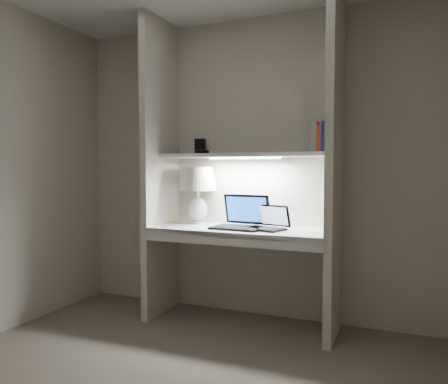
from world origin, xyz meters
The scene contains 17 objects.
back_wall centered at (0.00, 1.50, 1.25)m, with size 3.20×0.01×2.50m, color beige.
alcove_panel_left centered at (-0.73, 1.23, 1.25)m, with size 0.06×0.55×2.50m, color beige.
alcove_panel_right centered at (0.73, 1.23, 1.25)m, with size 0.06×0.55×2.50m, color beige.
desk centered at (0.00, 1.23, 0.75)m, with size 1.40×0.55×0.04m, color white.
desk_apron centered at (0.00, 0.96, 0.72)m, with size 1.46×0.03×0.10m, color silver.
shelf centered at (0.00, 1.32, 1.35)m, with size 1.40×0.36×0.03m, color silver.
strip_light centered at (0.00, 1.32, 1.33)m, with size 0.60×0.04×0.01m, color white.
table_lamp centered at (-0.44, 1.35, 1.10)m, with size 0.33×0.33×0.48m.
laptop_main centered at (0.01, 1.23, 0.83)m, with size 0.42×0.37×0.26m.
laptop_netbook centered at (0.22, 1.23, 0.81)m, with size 0.36×0.33×0.19m.
speaker centered at (0.04, 1.45, 0.85)m, with size 0.11×0.08×0.15m, color silver.
mouse centered at (0.03, 1.21, 0.79)m, with size 0.09×0.06×0.03m, color black.
cable_coil centered at (0.08, 1.26, 0.78)m, with size 0.11×0.11×0.01m, color black.
sticky_note centered at (-0.64, 1.30, 0.77)m, with size 0.07×0.07×0.00m, color yellow.
book_row centered at (0.65, 1.37, 1.47)m, with size 0.22×0.15×0.23m.
shelf_box centered at (-0.45, 1.43, 1.43)m, with size 0.08×0.06×0.14m, color black.
shelf_gadget centered at (-0.40, 1.34, 1.39)m, with size 0.10×0.07×0.04m, color black.
Camera 1 is at (1.21, -2.01, 1.24)m, focal length 35.00 mm.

